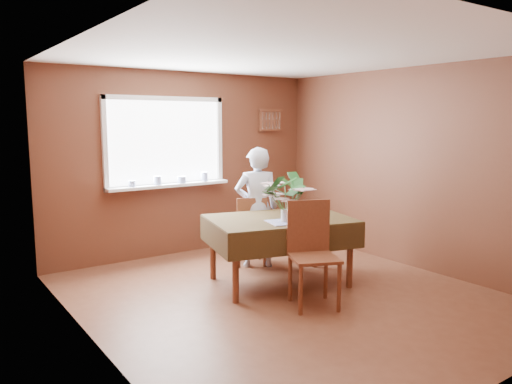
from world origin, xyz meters
TOP-DOWN VIEW (x-y plane):
  - floor at (0.00, 0.00)m, footprint 4.50×4.50m
  - ceiling at (0.00, 0.00)m, footprint 4.50×4.50m
  - wall_back at (0.00, 2.25)m, footprint 4.00×0.00m
  - wall_front at (0.00, -2.25)m, footprint 4.00×0.00m
  - wall_left at (-2.00, 0.00)m, footprint 0.00×4.50m
  - wall_right at (2.00, 0.00)m, footprint 0.00×4.50m
  - window_assembly at (-0.29, 2.20)m, footprint 1.72×0.20m
  - spoon_rack at (1.45, 2.22)m, footprint 0.44×0.05m
  - dining_table at (0.21, 0.39)m, footprint 1.78×1.42m
  - chair_far at (0.34, 1.15)m, footprint 0.50×0.50m
  - chair_near at (0.08, -0.30)m, footprint 0.59×0.59m
  - seated_woman at (0.39, 1.08)m, footprint 0.66×0.57m
  - flower_bouquet at (0.13, 0.17)m, footprint 0.55×0.55m
  - side_plate at (0.67, 0.42)m, footprint 0.36×0.36m
  - table_knife at (0.34, 0.12)m, footprint 0.03×0.22m

SIDE VIEW (x-z plane):
  - floor at x=0.00m, z-range 0.00..0.00m
  - chair_far at x=0.34m, z-range 0.04..0.93m
  - chair_near at x=0.08m, z-range 0.04..1.09m
  - dining_table at x=0.21m, z-range 0.28..1.05m
  - seated_woman at x=0.39m, z-range 0.00..1.52m
  - side_plate at x=0.67m, z-range 0.76..0.77m
  - table_knife at x=0.34m, z-range 0.76..0.77m
  - flower_bouquet at x=0.13m, z-range 0.83..1.30m
  - wall_back at x=0.00m, z-range -0.75..3.25m
  - wall_front at x=0.00m, z-range -0.75..3.25m
  - wall_left at x=-2.00m, z-range -1.00..3.50m
  - wall_right at x=2.00m, z-range -1.00..3.50m
  - window_assembly at x=-0.29m, z-range 0.75..1.97m
  - spoon_rack at x=1.45m, z-range 1.69..2.02m
  - ceiling at x=0.00m, z-range 2.50..2.50m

